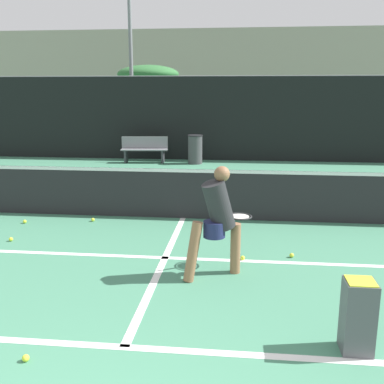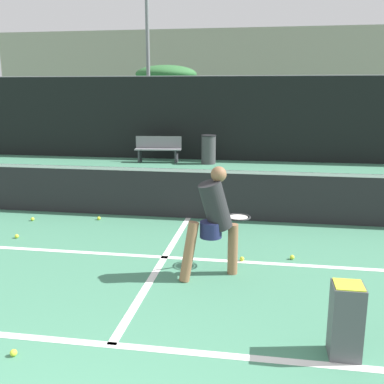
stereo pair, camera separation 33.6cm
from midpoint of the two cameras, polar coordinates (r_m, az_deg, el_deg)
court_baseline_near at (r=4.60m, az=-10.79°, el=-18.81°), size 11.00×0.10×0.01m
court_service_line at (r=6.65m, az=-4.91°, el=-8.32°), size 8.25×0.10×0.01m
court_center_mark at (r=6.53m, az=-5.12°, el=-8.72°), size 0.10×4.44×0.01m
net at (r=8.48m, az=-2.28°, el=-0.01°), size 11.09×0.09×1.07m
fence_back at (r=15.54m, az=1.68°, el=9.29°), size 24.00×0.06×2.86m
player_practicing at (r=5.77m, az=1.59°, el=-3.31°), size 0.97×0.97×1.47m
tennis_ball_scattered_0 at (r=8.62m, az=-13.57°, el=-3.44°), size 0.07×0.07×0.07m
tennis_ball_scattered_2 at (r=7.94m, az=-23.14°, el=-5.55°), size 0.07×0.07×0.07m
tennis_ball_scattered_4 at (r=8.87m, az=-21.50°, el=-3.52°), size 0.07×0.07×0.07m
tennis_ball_scattered_5 at (r=6.76m, az=11.15°, el=-7.90°), size 0.07×0.07×0.07m
tennis_ball_scattered_7 at (r=6.56m, az=4.98°, el=-8.34°), size 0.07×0.07×0.07m
tennis_ball_scattered_8 at (r=4.64m, az=-22.44°, el=-18.94°), size 0.07×0.07×0.07m
ball_hopper at (r=4.51m, az=18.29°, el=-14.59°), size 0.28×0.28×0.71m
courtside_bench at (r=15.17m, az=-6.69°, el=5.49°), size 1.57×0.52×0.86m
trash_bin at (r=14.83m, az=-0.25°, el=5.44°), size 0.49×0.49×0.95m
parked_car at (r=19.66m, az=12.18°, el=7.36°), size 1.73×4.69×1.41m
floodlight_mast at (r=19.97m, az=-8.38°, el=19.90°), size 1.10×0.24×7.54m
tree_west at (r=23.25m, az=-6.00°, el=14.55°), size 3.06×3.06×3.59m
building_far at (r=32.83m, az=4.18°, el=14.29°), size 36.00×2.40×6.41m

